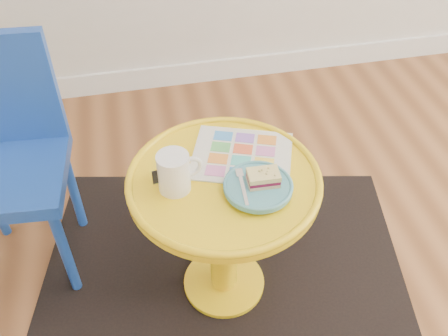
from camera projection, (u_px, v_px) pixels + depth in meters
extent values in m
cube|color=white|center=(310.00, 59.00, 2.81)|extent=(4.00, 0.02, 0.12)
cube|color=black|center=(224.00, 284.00, 1.79)|extent=(1.50, 1.35, 0.01)
cylinder|color=yellow|center=(224.00, 282.00, 1.78)|extent=(0.29, 0.29, 0.02)
cylinder|color=yellow|center=(224.00, 238.00, 1.61)|extent=(0.09, 0.09, 0.48)
cylinder|color=yellow|center=(224.00, 182.00, 1.44)|extent=(0.56, 0.56, 0.03)
cylinder|color=#1A44A9|center=(66.00, 254.00, 1.65)|extent=(0.04, 0.04, 0.39)
cylinder|color=#1A44A9|center=(74.00, 190.00, 1.86)|extent=(0.04, 0.04, 0.39)
cube|color=#1A44A9|center=(7.00, 176.00, 1.58)|extent=(0.40, 0.40, 0.05)
cube|color=silver|center=(242.00, 156.00, 1.49)|extent=(0.36, 0.34, 0.01)
cylinder|color=white|center=(174.00, 173.00, 1.36)|extent=(0.09, 0.09, 0.12)
torus|color=white|center=(191.00, 167.00, 1.37)|extent=(0.07, 0.02, 0.07)
cylinder|color=#D1B78C|center=(172.00, 158.00, 1.32)|extent=(0.08, 0.08, 0.01)
cylinder|color=teal|center=(258.00, 189.00, 1.38)|extent=(0.07, 0.07, 0.01)
cylinder|color=teal|center=(258.00, 187.00, 1.38)|extent=(0.19, 0.19, 0.01)
cube|color=#D3BC8C|center=(263.00, 181.00, 1.37)|extent=(0.09, 0.06, 0.01)
cube|color=maroon|center=(263.00, 178.00, 1.36)|extent=(0.09, 0.06, 0.01)
cube|color=#EADB8C|center=(264.00, 175.00, 1.36)|extent=(0.09, 0.06, 0.02)
cube|color=silver|center=(244.00, 191.00, 1.35)|extent=(0.02, 0.12, 0.00)
cube|color=silver|center=(239.00, 173.00, 1.40)|extent=(0.02, 0.03, 0.00)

